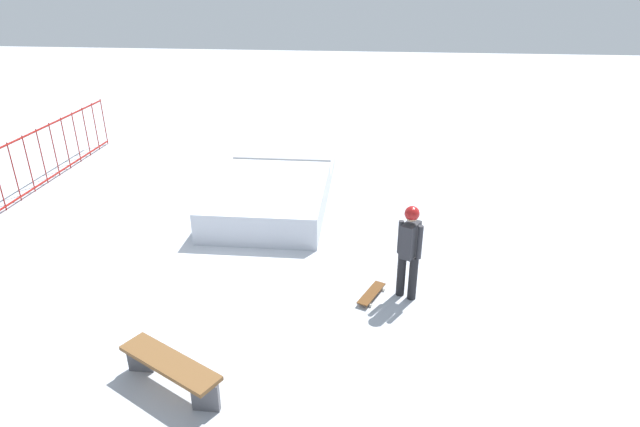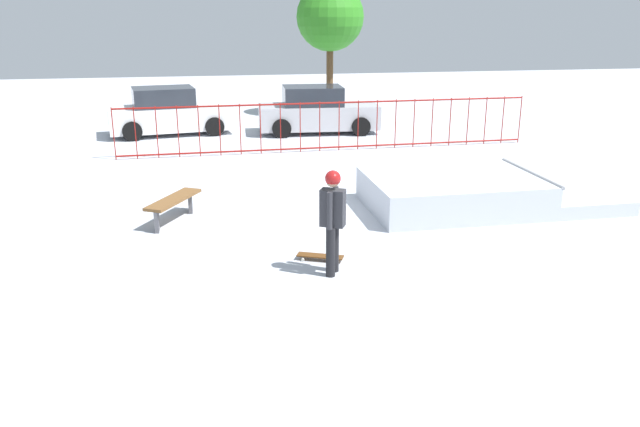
{
  "view_description": "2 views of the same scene",
  "coord_description": "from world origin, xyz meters",
  "px_view_note": "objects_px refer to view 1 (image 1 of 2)",
  "views": [
    {
      "loc": [
        -9.65,
        -2.77,
        5.16
      ],
      "look_at": [
        -0.44,
        -1.78,
        0.9
      ],
      "focal_mm": 29.34,
      "sensor_mm": 36.0,
      "label": 1
    },
    {
      "loc": [
        -3.7,
        -12.82,
        4.09
      ],
      "look_at": [
        -1.97,
        -3.32,
        1.0
      ],
      "focal_mm": 35.72,
      "sensor_mm": 36.0,
      "label": 2
    }
  ],
  "objects_px": {
    "park_bench": "(170,368)",
    "skate_ramp": "(273,192)",
    "skater": "(409,246)",
    "skateboard": "(371,293)"
  },
  "relations": [
    {
      "from": "skater",
      "to": "skateboard",
      "type": "xyz_separation_m",
      "value": [
        -0.09,
        0.6,
        -0.93
      ]
    },
    {
      "from": "skateboard",
      "to": "skater",
      "type": "bearing_deg",
      "value": 122.12
    },
    {
      "from": "skate_ramp",
      "to": "park_bench",
      "type": "height_order",
      "value": "skate_ramp"
    },
    {
      "from": "skate_ramp",
      "to": "park_bench",
      "type": "distance_m",
      "value": 6.35
    },
    {
      "from": "skate_ramp",
      "to": "skater",
      "type": "height_order",
      "value": "skater"
    },
    {
      "from": "skater",
      "to": "park_bench",
      "type": "xyz_separation_m",
      "value": [
        -2.62,
        3.25,
        -0.65
      ]
    },
    {
      "from": "park_bench",
      "to": "skate_ramp",
      "type": "bearing_deg",
      "value": -1.72
    },
    {
      "from": "park_bench",
      "to": "skater",
      "type": "bearing_deg",
      "value": -51.12
    },
    {
      "from": "skateboard",
      "to": "park_bench",
      "type": "height_order",
      "value": "park_bench"
    },
    {
      "from": "skate_ramp",
      "to": "skateboard",
      "type": "bearing_deg",
      "value": -147.88
    }
  ]
}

